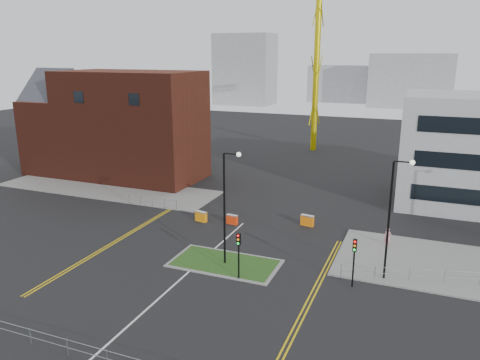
% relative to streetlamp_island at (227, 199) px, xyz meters
% --- Properties ---
extents(ground, '(200.00, 200.00, 0.00)m').
position_rel_streetlamp_island_xyz_m(ground, '(-2.22, -8.00, -5.41)').
color(ground, black).
rests_on(ground, ground).
extents(pavement_left, '(28.00, 8.00, 0.12)m').
position_rel_streetlamp_island_xyz_m(pavement_left, '(-22.22, 14.00, -5.35)').
color(pavement_left, slate).
rests_on(pavement_left, ground).
extents(island_kerb, '(8.60, 4.60, 0.08)m').
position_rel_streetlamp_island_xyz_m(island_kerb, '(-0.22, 0.00, -5.37)').
color(island_kerb, slate).
rests_on(island_kerb, ground).
extents(grass_island, '(8.00, 4.00, 0.12)m').
position_rel_streetlamp_island_xyz_m(grass_island, '(-0.22, 0.00, -5.35)').
color(grass_island, '#1D4918').
rests_on(grass_island, ground).
extents(brick_building, '(24.20, 10.07, 14.24)m').
position_rel_streetlamp_island_xyz_m(brick_building, '(-25.19, 20.00, 1.44)').
color(brick_building, '#4F1E13').
rests_on(brick_building, ground).
extents(streetlamp_island, '(1.46, 0.36, 9.18)m').
position_rel_streetlamp_island_xyz_m(streetlamp_island, '(0.00, 0.00, 0.00)').
color(streetlamp_island, black).
rests_on(streetlamp_island, ground).
extents(streetlamp_right_near, '(1.46, 0.36, 9.18)m').
position_rel_streetlamp_island_xyz_m(streetlamp_right_near, '(12.00, 2.00, 0.00)').
color(streetlamp_right_near, black).
rests_on(streetlamp_right_near, ground).
extents(traffic_light_island, '(0.28, 0.33, 3.65)m').
position_rel_streetlamp_island_xyz_m(traffic_light_island, '(1.78, -2.02, -2.85)').
color(traffic_light_island, black).
rests_on(traffic_light_island, ground).
extents(traffic_light_right, '(0.28, 0.33, 3.65)m').
position_rel_streetlamp_island_xyz_m(traffic_light_right, '(9.78, -0.02, -2.85)').
color(traffic_light_right, black).
rests_on(traffic_light_right, ground).
extents(railing_front, '(24.05, 0.05, 1.10)m').
position_rel_streetlamp_island_xyz_m(railing_front, '(-2.22, -14.00, -4.63)').
color(railing_front, gray).
rests_on(railing_front, ground).
extents(railing_left, '(6.05, 0.05, 1.10)m').
position_rel_streetlamp_island_xyz_m(railing_left, '(-13.22, 10.00, -4.67)').
color(railing_left, gray).
rests_on(railing_left, ground).
extents(railing_right, '(19.05, 5.05, 1.10)m').
position_rel_streetlamp_island_xyz_m(railing_right, '(18.28, 3.50, -4.63)').
color(railing_right, gray).
rests_on(railing_right, ground).
extents(centre_line, '(0.15, 30.00, 0.01)m').
position_rel_streetlamp_island_xyz_m(centre_line, '(-2.22, -6.00, -5.41)').
color(centre_line, silver).
rests_on(centre_line, ground).
extents(yellow_left_a, '(0.12, 24.00, 0.01)m').
position_rel_streetlamp_island_xyz_m(yellow_left_a, '(-11.22, 2.00, -5.41)').
color(yellow_left_a, gold).
rests_on(yellow_left_a, ground).
extents(yellow_left_b, '(0.12, 24.00, 0.01)m').
position_rel_streetlamp_island_xyz_m(yellow_left_b, '(-10.92, 2.00, -5.41)').
color(yellow_left_b, gold).
rests_on(yellow_left_b, ground).
extents(yellow_right_a, '(0.12, 20.00, 0.01)m').
position_rel_streetlamp_island_xyz_m(yellow_right_a, '(7.28, -2.00, -5.41)').
color(yellow_right_a, gold).
rests_on(yellow_right_a, ground).
extents(yellow_right_b, '(0.12, 20.00, 0.01)m').
position_rel_streetlamp_island_xyz_m(yellow_right_b, '(7.58, -2.00, -5.41)').
color(yellow_right_b, gold).
rests_on(yellow_right_b, ground).
extents(skyline_a, '(18.00, 12.00, 22.00)m').
position_rel_streetlamp_island_xyz_m(skyline_a, '(-42.22, 112.00, 5.59)').
color(skyline_a, gray).
rests_on(skyline_a, ground).
extents(skyline_b, '(24.00, 12.00, 16.00)m').
position_rel_streetlamp_island_xyz_m(skyline_b, '(7.78, 122.00, 2.59)').
color(skyline_b, gray).
rests_on(skyline_b, ground).
extents(skyline_d, '(30.00, 12.00, 12.00)m').
position_rel_streetlamp_island_xyz_m(skyline_d, '(-10.22, 132.00, 0.59)').
color(skyline_d, gray).
rests_on(skyline_d, ground).
extents(pedestrian, '(0.61, 0.40, 1.66)m').
position_rel_streetlamp_island_xyz_m(pedestrian, '(11.44, 8.52, -4.58)').
color(pedestrian, pink).
rests_on(pedestrian, ground).
extents(barrier_left, '(1.28, 0.65, 1.03)m').
position_rel_streetlamp_island_xyz_m(barrier_left, '(-6.31, 8.00, -4.85)').
color(barrier_left, orange).
rests_on(barrier_left, ground).
extents(barrier_mid, '(1.17, 0.52, 0.95)m').
position_rel_streetlamp_island_xyz_m(barrier_mid, '(-3.15, 8.46, -4.90)').
color(barrier_mid, '#F2360D').
rests_on(barrier_mid, ground).
extents(barrier_right, '(1.32, 0.61, 1.07)m').
position_rel_streetlamp_island_xyz_m(barrier_right, '(3.78, 10.78, -4.83)').
color(barrier_right, orange).
rests_on(barrier_right, ground).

